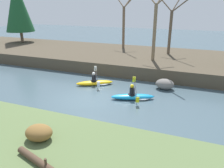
% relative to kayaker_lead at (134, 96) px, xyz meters
% --- Properties ---
extents(ground_plane, '(90.00, 90.00, 0.00)m').
position_rel_kayaker_lead_xyz_m(ground_plane, '(-2.74, -1.05, -0.20)').
color(ground_plane, '#425660').
extents(riverbank_far, '(44.00, 9.48, 1.06)m').
position_rel_kayaker_lead_xyz_m(riverbank_far, '(-2.74, 8.37, 0.33)').
color(riverbank_far, '#4C4233').
rests_on(riverbank_far, ground).
extents(conifer_tree_far_left, '(3.47, 3.47, 7.64)m').
position_rel_kayaker_lead_xyz_m(conifer_tree_far_left, '(-17.94, 10.09, 5.35)').
color(conifer_tree_far_left, brown).
rests_on(conifer_tree_far_left, riverbank_far).
extents(bare_tree_upstream, '(3.26, 3.22, 5.88)m').
position_rel_kayaker_lead_xyz_m(bare_tree_upstream, '(-4.41, 11.05, 3.63)').
color(bare_tree_upstream, brown).
rests_on(bare_tree_upstream, riverbank_far).
extents(bare_tree_mid_upstream, '(3.45, 3.41, 6.24)m').
position_rel_kayaker_lead_xyz_m(bare_tree_mid_upstream, '(-0.16, 6.51, 3.80)').
color(bare_tree_mid_upstream, '#7A664C').
rests_on(bare_tree_mid_upstream, riverbank_far).
extents(bare_tree_mid_downstream, '(3.03, 3.00, 5.45)m').
position_rel_kayaker_lead_xyz_m(bare_tree_mid_downstream, '(0.76, 9.60, 3.43)').
color(bare_tree_mid_downstream, brown).
rests_on(bare_tree_mid_downstream, riverbank_far).
extents(shrub_clump_third, '(1.10, 0.91, 0.59)m').
position_rel_kayaker_lead_xyz_m(shrub_clump_third, '(-2.06, -6.48, 0.73)').
color(shrub_clump_third, brown).
rests_on(shrub_clump_third, riverbank_near).
extents(kayaker_lead, '(2.73, 1.98, 1.20)m').
position_rel_kayaker_lead_xyz_m(kayaker_lead, '(0.00, 0.00, 0.00)').
color(kayaker_lead, '#1993D6').
rests_on(kayaker_lead, ground).
extents(kayaker_middle, '(2.62, 1.98, 1.20)m').
position_rel_kayaker_lead_xyz_m(kayaker_middle, '(-3.36, 1.50, 0.00)').
color(kayaker_middle, yellow).
rests_on(kayaker_middle, ground).
extents(boulder_midstream, '(1.28, 1.00, 0.73)m').
position_rel_kayaker_lead_xyz_m(boulder_midstream, '(1.50, 2.52, 0.16)').
color(boulder_midstream, slate).
rests_on(boulder_midstream, ground).
extents(driftwood_log, '(2.53, 0.96, 0.44)m').
position_rel_kayaker_lead_xyz_m(driftwood_log, '(-0.92, -7.76, 0.56)').
color(driftwood_log, '#4C3828').
rests_on(driftwood_log, riverbank_near).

